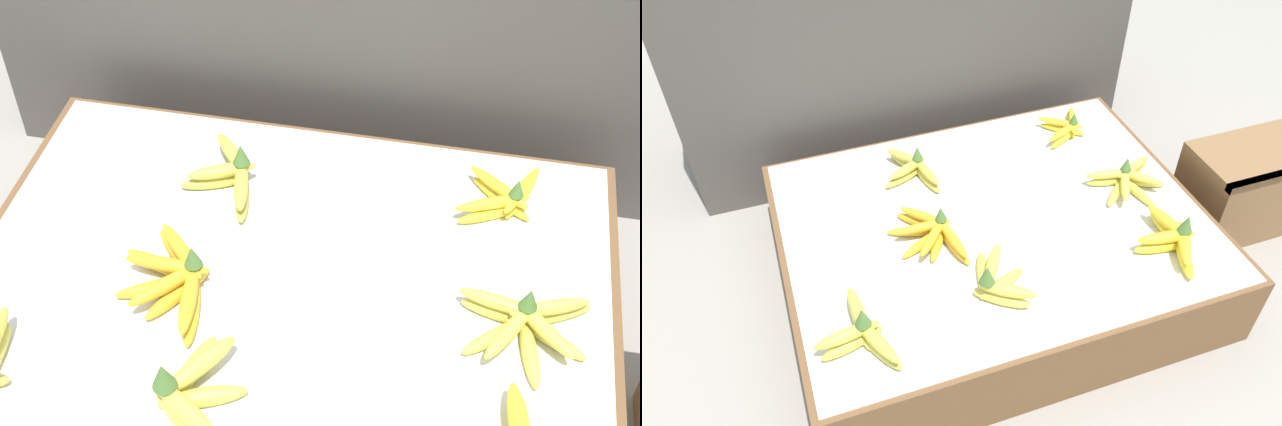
% 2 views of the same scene
% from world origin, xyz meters
% --- Properties ---
extents(ground_plane, '(10.00, 10.00, 0.00)m').
position_xyz_m(ground_plane, '(0.00, 0.00, 0.00)').
color(ground_plane, gray).
extents(display_platform, '(1.10, 0.86, 0.23)m').
position_xyz_m(display_platform, '(0.00, 0.00, 0.11)').
color(display_platform, brown).
rests_on(display_platform, ground_plane).
extents(banana_bunch_front_midleft, '(0.15, 0.21, 0.11)m').
position_xyz_m(banana_bunch_front_midleft, '(-0.09, -0.23, 0.26)').
color(banana_bunch_front_midleft, '#DBCC4C').
rests_on(banana_bunch_front_midleft, display_platform).
extents(banana_bunch_middle_midleft, '(0.18, 0.24, 0.09)m').
position_xyz_m(banana_bunch_middle_midleft, '(-0.18, -0.02, 0.25)').
color(banana_bunch_middle_midleft, gold).
rests_on(banana_bunch_middle_midleft, display_platform).
extents(banana_bunch_middle_right, '(0.22, 0.19, 0.09)m').
position_xyz_m(banana_bunch_middle_right, '(0.39, -0.00, 0.25)').
color(banana_bunch_middle_right, '#DBCC4C').
rests_on(banana_bunch_middle_right, display_platform).
extents(banana_bunch_back_midleft, '(0.15, 0.22, 0.09)m').
position_xyz_m(banana_bunch_back_midleft, '(-0.15, 0.24, 0.26)').
color(banana_bunch_back_midleft, gold).
rests_on(banana_bunch_back_midleft, display_platform).
extents(banana_bunch_back_right, '(0.16, 0.17, 0.08)m').
position_xyz_m(banana_bunch_back_right, '(0.35, 0.28, 0.25)').
color(banana_bunch_back_right, yellow).
rests_on(banana_bunch_back_right, display_platform).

